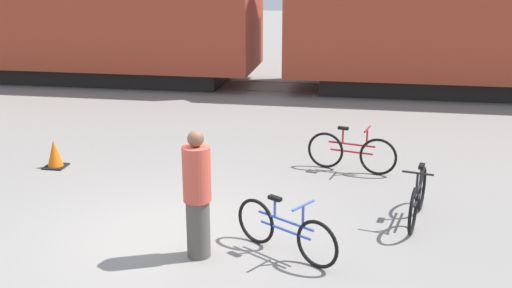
% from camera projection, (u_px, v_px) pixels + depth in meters
% --- Properties ---
extents(ground_plane, '(80.00, 80.00, 0.00)m').
position_uv_depth(ground_plane, '(163.00, 236.00, 8.84)').
color(ground_plane, gray).
extents(freight_train, '(56.80, 3.18, 5.17)m').
position_uv_depth(freight_train, '(272.00, 1.00, 18.36)').
color(freight_train, black).
rests_on(freight_train, ground_plane).
extents(rail_near, '(68.80, 0.07, 0.01)m').
position_uv_depth(rail_near, '(268.00, 91.00, 18.48)').
color(rail_near, '#4C4238').
rests_on(rail_near, ground_plane).
extents(rail_far, '(68.80, 0.07, 0.01)m').
position_uv_depth(rail_far, '(274.00, 82.00, 19.83)').
color(rail_far, '#4C4238').
rests_on(rail_far, ground_plane).
extents(bicycle_blue, '(1.51, 0.97, 0.83)m').
position_uv_depth(bicycle_blue, '(285.00, 231.00, 8.19)').
color(bicycle_blue, black).
rests_on(bicycle_blue, ground_plane).
extents(bicycle_black, '(0.49, 1.67, 0.90)m').
position_uv_depth(bicycle_black, '(418.00, 198.00, 9.23)').
color(bicycle_black, black).
rests_on(bicycle_black, ground_plane).
extents(bicycle_maroon, '(1.71, 0.52, 0.89)m').
position_uv_depth(bicycle_maroon, '(351.00, 152.00, 11.43)').
color(bicycle_maroon, black).
rests_on(bicycle_maroon, ground_plane).
extents(person_in_red, '(0.38, 0.38, 1.80)m').
position_uv_depth(person_in_red, '(197.00, 195.00, 7.99)').
color(person_in_red, '#514C47').
rests_on(person_in_red, ground_plane).
extents(traffic_cone, '(0.40, 0.40, 0.55)m').
position_uv_depth(traffic_cone, '(55.00, 155.00, 11.69)').
color(traffic_cone, black).
rests_on(traffic_cone, ground_plane).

